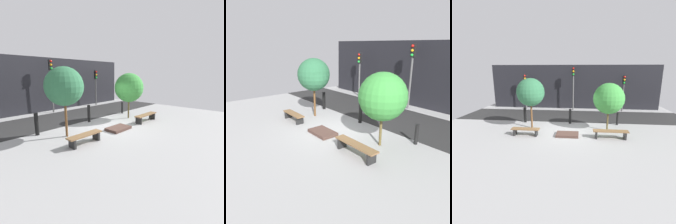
{
  "view_description": "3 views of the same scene",
  "coord_description": "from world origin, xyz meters",
  "views": [
    {
      "loc": [
        -6.87,
        -6.45,
        2.9
      ],
      "look_at": [
        -0.04,
        -0.28,
        0.91
      ],
      "focal_mm": 28.0,
      "sensor_mm": 36.0,
      "label": 1
    },
    {
      "loc": [
        7.74,
        -5.96,
        3.98
      ],
      "look_at": [
        0.41,
        -0.12,
        1.04
      ],
      "focal_mm": 35.0,
      "sensor_mm": 36.0,
      "label": 2
    },
    {
      "loc": [
        0.77,
        -10.29,
        3.78
      ],
      "look_at": [
        -0.26,
        -0.07,
        1.27
      ],
      "focal_mm": 28.0,
      "sensor_mm": 36.0,
      "label": 3
    }
  ],
  "objects": [
    {
      "name": "bench_right",
      "position": [
        2.44,
        -0.9,
        0.34
      ],
      "size": [
        1.94,
        0.41,
        0.47
      ],
      "rotation": [
        0.0,
        0.0,
        0.0
      ],
      "color": "black",
      "rests_on": "ground"
    },
    {
      "name": "tree_behind_left_bench",
      "position": [
        -2.44,
        0.46,
        2.37
      ],
      "size": [
        1.77,
        1.77,
        3.26
      ],
      "color": "brown",
      "rests_on": "ground"
    },
    {
      "name": "ground_plane",
      "position": [
        0.0,
        0.0,
        0.0
      ],
      "size": [
        18.0,
        18.0,
        0.0
      ],
      "primitive_type": "plane",
      "color": "#9A9A9A"
    },
    {
      "name": "building_facade",
      "position": [
        0.0,
        6.98,
        2.1
      ],
      "size": [
        16.2,
        0.5,
        4.2
      ],
      "primitive_type": "cube",
      "color": "black",
      "rests_on": "ground"
    },
    {
      "name": "bench_left",
      "position": [
        -2.44,
        -0.9,
        0.31
      ],
      "size": [
        1.65,
        0.41,
        0.43
      ],
      "rotation": [
        0.0,
        0.0,
        -0.0
      ],
      "color": "black",
      "rests_on": "ground"
    },
    {
      "name": "planter_bed",
      "position": [
        0.0,
        -0.7,
        0.07
      ],
      "size": [
        1.3,
        0.83,
        0.14
      ],
      "primitive_type": "cube",
      "color": "#4C352E",
      "rests_on": "ground"
    },
    {
      "name": "traffic_light_mid_east",
      "position": [
        4.53,
        5.93,
        2.27
      ],
      "size": [
        0.28,
        0.27,
        3.26
      ],
      "color": "#525252",
      "rests_on": "ground"
    },
    {
      "name": "bollard_far_left",
      "position": [
        -3.3,
        1.7,
        0.55
      ],
      "size": [
        0.19,
        0.19,
        1.1
      ],
      "primitive_type": "cylinder",
      "color": "black",
      "rests_on": "ground"
    },
    {
      "name": "road_strip",
      "position": [
        0.0,
        3.8,
        0.01
      ],
      "size": [
        18.0,
        3.71,
        0.01
      ],
      "primitive_type": "cube",
      "color": "#272727",
      "rests_on": "ground"
    },
    {
      "name": "traffic_light_west",
      "position": [
        -4.53,
        5.93,
        2.31
      ],
      "size": [
        0.28,
        0.27,
        3.33
      ],
      "color": "#5B5B5B",
      "rests_on": "ground"
    },
    {
      "name": "traffic_light_mid_west",
      "position": [
        0.0,
        5.94,
        2.74
      ],
      "size": [
        0.28,
        0.27,
        3.99
      ],
      "color": "#585858",
      "rests_on": "ground"
    },
    {
      "name": "bollard_left",
      "position": [
        0.0,
        1.7,
        0.53
      ],
      "size": [
        0.18,
        0.18,
        1.07
      ],
      "primitive_type": "cylinder",
      "color": "black",
      "rests_on": "ground"
    },
    {
      "name": "bollard_center",
      "position": [
        3.3,
        1.7,
        0.44
      ],
      "size": [
        0.15,
        0.15,
        0.87
      ],
      "primitive_type": "cylinder",
      "color": "black",
      "rests_on": "ground"
    },
    {
      "name": "tree_behind_right_bench",
      "position": [
        2.44,
        0.46,
        2.04
      ],
      "size": [
        1.89,
        1.89,
        2.99
      ],
      "color": "brown",
      "rests_on": "ground"
    }
  ]
}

